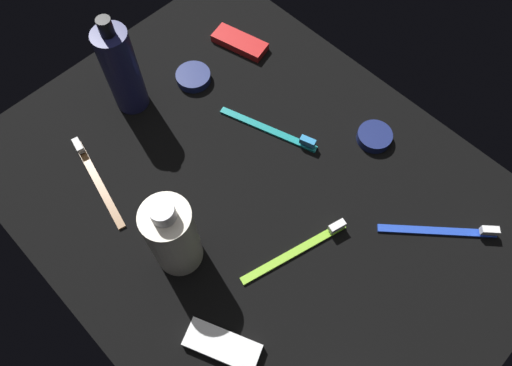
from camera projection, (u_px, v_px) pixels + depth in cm
name	position (u px, v px, depth cm)	size (l,w,h in cm)	color
ground_plane	(256.00, 193.00, 77.28)	(84.00, 64.00, 1.20)	black
lotion_bottle	(122.00, 70.00, 77.29)	(5.62, 5.62, 19.14)	#1D1E4D
bodywash_bottle	(173.00, 236.00, 65.34)	(6.85, 6.85, 16.65)	silver
toothbrush_teal	(274.00, 131.00, 81.28)	(17.46, 6.81, 2.10)	teal
toothbrush_lime	(301.00, 248.00, 71.79)	(5.80, 17.70, 2.10)	#8CD133
toothbrush_brown	(95.00, 177.00, 77.23)	(17.82, 5.17, 2.10)	brown
toothbrush_blue	(445.00, 231.00, 73.07)	(14.15, 12.97, 2.10)	blue
snack_bar_red	(240.00, 42.00, 90.08)	(10.40, 4.00, 1.50)	red
snack_bar_white	(222.00, 346.00, 65.30)	(10.40, 4.00, 1.50)	white
cream_tin_left	(193.00, 77.00, 86.31)	(6.23, 6.23, 1.57)	navy
cream_tin_right	(374.00, 137.00, 80.52)	(5.83, 5.83, 1.60)	navy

